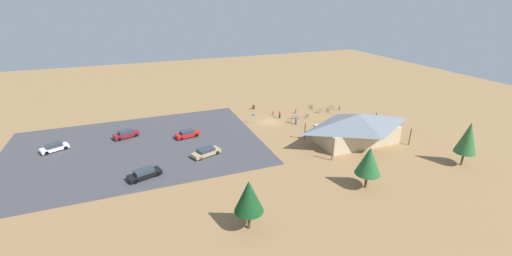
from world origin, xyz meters
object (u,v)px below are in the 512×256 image
bike_pavilion (357,127)px  bicycle_yellow_mid_cluster (312,105)px  trash_bin (254,107)px  car_black_aisle_side (144,174)px  bicycle_white_lone_east (296,117)px  bicycle_black_yard_left (311,108)px  bicycle_blue_lone_west (339,108)px  bicycle_purple_edge_south (273,114)px  pine_far_east (369,161)px  bicycle_orange_yard_right (331,108)px  bicycle_teal_edge_north (328,111)px  pine_far_west (468,138)px  car_white_mid_lot (54,147)px  visitor_near_lot (296,120)px  car_red_back_corner (187,134)px  lot_sign (253,117)px  visitor_crossing_yard (280,114)px  bicycle_silver_yard_front (319,111)px  pine_east (249,196)px  bicycle_red_by_bin (296,112)px  car_tan_inner_stall (206,152)px  bicycle_silver_near_sign (289,121)px  bicycle_green_front_row (307,116)px  car_maroon_end_stall (126,134)px

bike_pavilion → bicycle_yellow_mid_cluster: 21.39m
trash_bin → car_black_aisle_side: size_ratio=0.18×
bicycle_white_lone_east → bicycle_black_yard_left: bearing=-145.7°
bicycle_blue_lone_west → bicycle_purple_edge_south: bearing=-8.5°
pine_far_east → bicycle_orange_yard_right: pine_far_east is taller
bicycle_white_lone_east → bicycle_teal_edge_north: size_ratio=0.88×
bike_pavilion → car_black_aisle_side: 36.68m
pine_far_west → car_black_aisle_side: bearing=-16.6°
pine_far_west → car_white_mid_lot: size_ratio=1.53×
car_white_mid_lot → visitor_near_lot: size_ratio=2.58×
bicycle_white_lone_east → car_red_back_corner: size_ratio=0.33×
bicycle_white_lone_east → car_red_back_corner: car_red_back_corner is taller
bike_pavilion → visitor_near_lot: 13.44m
bike_pavilion → bicycle_yellow_mid_cluster: bearing=-98.4°
bicycle_black_yard_left → lot_sign: bearing=12.9°
lot_sign → pine_far_east: size_ratio=0.36×
visitor_near_lot → visitor_crossing_yard: bearing=-72.2°
pine_far_west → bicycle_silver_yard_front: (7.69, -29.69, -4.22)m
bicycle_silver_yard_front → car_red_back_corner: (30.47, 3.20, 0.35)m
car_black_aisle_side → visitor_crossing_yard: bearing=-151.5°
lot_sign → car_red_back_corner: size_ratio=0.48×
pine_far_east → pine_far_west: size_ratio=0.86×
lot_sign → pine_east: pine_east is taller
pine_far_west → bicycle_orange_yard_right: bearing=-82.8°
visitor_crossing_yard → visitor_near_lot: bearing=107.8°
bicycle_red_by_bin → car_tan_inner_stall: (23.89, 13.71, 0.34)m
pine_far_east → bicycle_silver_near_sign: bearing=-93.5°
lot_sign → car_red_back_corner: 14.35m
pine_far_west → bicycle_purple_edge_south: pine_far_west is taller
trash_bin → visitor_crossing_yard: visitor_crossing_yard is taller
bicycle_silver_near_sign → car_white_mid_lot: size_ratio=0.36×
bicycle_silver_yard_front → car_white_mid_lot: size_ratio=0.38×
car_tan_inner_stall → visitor_crossing_yard: bearing=-147.7°
bicycle_red_by_bin → car_red_back_corner: size_ratio=0.31×
bicycle_green_front_row → bicycle_silver_near_sign: bearing=13.6°
bicycle_green_front_row → bicycle_yellow_mid_cluster: bearing=-127.6°
car_maroon_end_stall → bicycle_silver_yard_front: bearing=178.9°
trash_bin → pine_east: 42.98m
trash_bin → bicycle_yellow_mid_cluster: trash_bin is taller
bicycle_yellow_mid_cluster → bicycle_silver_yard_front: 4.58m
bicycle_black_yard_left → car_black_aisle_side: (38.62, 18.54, 0.35)m
bicycle_silver_near_sign → bicycle_silver_yard_front: (-9.05, -3.14, -0.00)m
bicycle_blue_lone_west → car_white_mid_lot: (58.20, 0.82, 0.33)m
trash_bin → car_red_back_corner: 20.93m
car_maroon_end_stall → pine_east: bearing=111.1°
bike_pavilion → car_tan_inner_stall: size_ratio=3.21×
car_white_mid_lot → car_red_back_corner: (-22.21, 2.37, 0.02)m
trash_bin → bicycle_silver_near_sign: bicycle_silver_near_sign is taller
visitor_crossing_yard → car_tan_inner_stall: bearing=32.3°
bicycle_blue_lone_west → bicycle_yellow_mid_cluster: bearing=-43.6°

